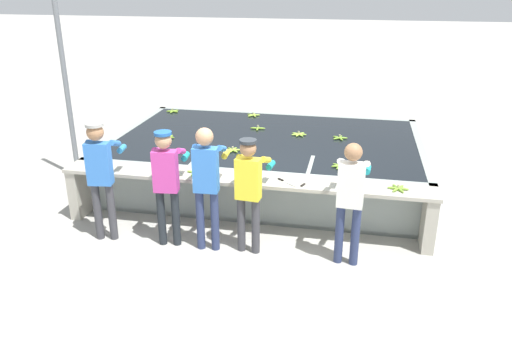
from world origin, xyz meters
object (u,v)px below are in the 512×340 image
object	(u,v)px
worker_2	(207,177)
banana_bunch_ledge_1	(196,172)
support_post_left	(67,92)
banana_bunch_floating_4	(173,111)
knife_1	(305,183)
banana_bunch_floating_0	(233,150)
worker_1	(167,177)
banana_bunch_floating_2	(253,115)
worker_4	(351,193)
banana_bunch_ledge_0	(398,188)
banana_bunch_floating_5	(340,166)
banana_bunch_floating_3	(167,137)
banana_bunch_floating_6	(258,128)
banana_bunch_floating_7	(340,138)
banana_bunch_floating_1	(299,134)
knife_0	(284,181)
worker_3	(249,185)
worker_0	(101,170)

from	to	relation	value
worker_2	banana_bunch_ledge_1	bearing A→B (deg)	120.57
support_post_left	banana_bunch_floating_4	bearing A→B (deg)	57.38
knife_1	support_post_left	bearing A→B (deg)	161.33
banana_bunch_floating_4	banana_bunch_floating_0	bearing A→B (deg)	-50.00
worker_1	worker_2	size ratio (longest dim) A/B	0.95
worker_1	worker_2	world-z (taller)	worker_2
banana_bunch_floating_2	banana_bunch_floating_4	world-z (taller)	same
worker_4	banana_bunch_ledge_0	size ratio (longest dim) A/B	5.78
banana_bunch_floating_5	knife_1	xyz separation A→B (m)	(-0.44, -0.76, -0.01)
banana_bunch_floating_4	worker_1	bearing A→B (deg)	-70.63
banana_bunch_floating_3	knife_1	distance (m)	3.07
worker_1	banana_bunch_floating_6	distance (m)	3.05
banana_bunch_floating_5	banana_bunch_floating_7	world-z (taller)	same
banana_bunch_ledge_1	worker_1	bearing A→B (deg)	-109.33
worker_4	banana_bunch_floating_3	world-z (taller)	worker_4
banana_bunch_floating_1	banana_bunch_floating_3	size ratio (longest dim) A/B	1.00
banana_bunch_floating_6	banana_bunch_ledge_0	distance (m)	3.40
banana_bunch_floating_1	banana_bunch_floating_3	distance (m)	2.34
banana_bunch_floating_4	banana_bunch_floating_7	xyz separation A→B (m)	(3.52, -1.18, 0.00)
knife_0	worker_3	bearing A→B (deg)	-126.98
knife_1	worker_0	bearing A→B (deg)	-168.67
worker_0	knife_1	size ratio (longest dim) A/B	5.04
worker_4	banana_bunch_floating_0	world-z (taller)	worker_4
worker_0	banana_bunch_floating_1	xyz separation A→B (m)	(2.36, 2.78, -0.19)
worker_0	support_post_left	xyz separation A→B (m)	(-1.63, 2.02, 0.57)
banana_bunch_floating_1	worker_3	bearing A→B (deg)	-96.62
support_post_left	banana_bunch_floating_1	bearing A→B (deg)	10.85
banana_bunch_ledge_0	knife_1	xyz separation A→B (m)	(-1.23, -0.05, -0.01)
knife_1	worker_1	bearing A→B (deg)	-163.93
knife_0	worker_0	bearing A→B (deg)	-166.84
banana_bunch_floating_0	knife_0	distance (m)	1.51
worker_2	knife_1	size ratio (longest dim) A/B	5.10
banana_bunch_floating_7	knife_1	bearing A→B (deg)	-99.50
worker_2	support_post_left	world-z (taller)	support_post_left
worker_1	support_post_left	world-z (taller)	support_post_left
banana_bunch_floating_0	banana_bunch_floating_1	xyz separation A→B (m)	(0.94, 1.09, -0.00)
banana_bunch_floating_1	knife_0	size ratio (longest dim) A/B	0.97
banana_bunch_floating_2	knife_1	size ratio (longest dim) A/B	0.83
knife_1	worker_2	bearing A→B (deg)	-156.73
banana_bunch_ledge_0	support_post_left	size ratio (longest dim) A/B	0.09
banana_bunch_floating_1	banana_bunch_floating_3	bearing A→B (deg)	-164.26
banana_bunch_floating_5	knife_1	distance (m)	0.87
worker_1	support_post_left	bearing A→B (deg)	142.16
banana_bunch_floating_4	worker_0	bearing A→B (deg)	-83.72
worker_2	support_post_left	size ratio (longest dim) A/B	0.53
banana_bunch_floating_3	support_post_left	xyz separation A→B (m)	(-1.74, -0.13, 0.76)
banana_bunch_floating_4	banana_bunch_floating_2	bearing A→B (deg)	0.78
banana_bunch_floating_0	banana_bunch_floating_1	distance (m)	1.44
worker_2	worker_4	xyz separation A→B (m)	(1.85, 0.01, -0.06)
worker_3	banana_bunch_ledge_1	size ratio (longest dim) A/B	5.59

